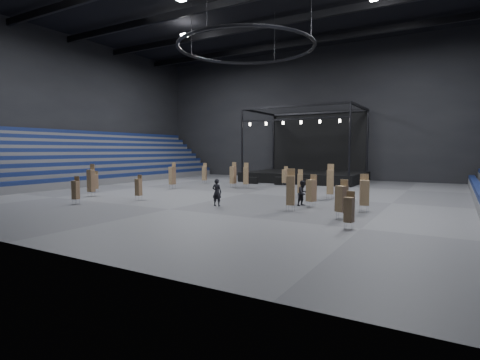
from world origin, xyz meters
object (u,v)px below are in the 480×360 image
Objects in this scene: chair_stack_15 at (91,180)px; crew_member at (303,193)px; stage at (307,170)px; man_center at (217,192)px; flight_case_left at (253,180)px; chair_stack_2 at (172,175)px; chair_stack_5 at (342,198)px; chair_stack_11 at (76,189)px; chair_stack_14 at (204,173)px; chair_stack_3 at (95,181)px; chair_stack_8 at (246,175)px; chair_stack_7 at (311,190)px; chair_stack_1 at (139,187)px; chair_stack_12 at (291,190)px; flight_case_mid at (281,181)px; chair_stack_13 at (300,183)px; chair_stack_0 at (330,181)px; chair_stack_6 at (285,176)px; chair_stack_4 at (364,192)px; chair_stack_10 at (233,175)px; chair_stack_9 at (349,209)px; flight_case_right at (306,182)px.

chair_stack_15 is 18.04m from crew_member.
man_center is at bearing -85.44° from stage.
chair_stack_2 is at bearing -116.66° from flight_case_left.
chair_stack_11 is (-18.60, -3.60, -0.16)m from chair_stack_5.
crew_member is at bearing -5.43° from chair_stack_2.
chair_stack_11 is 18.60m from chair_stack_14.
chair_stack_3 is at bearing -119.29° from stage.
chair_stack_8 is 12.77m from man_center.
chair_stack_7 reaches higher than chair_stack_3.
chair_stack_5 is (16.17, -0.28, 0.17)m from chair_stack_1.
chair_stack_12 reaches higher than chair_stack_14.
chair_stack_5 is (11.60, -17.79, 0.77)m from flight_case_mid.
chair_stack_13 is (5.92, -9.48, 0.75)m from flight_case_mid.
chair_stack_0 reaches higher than chair_stack_14.
stage is 8.24m from chair_stack_6.
chair_stack_7 is at bearing -77.55° from chair_stack_13.
chair_stack_0 reaches higher than chair_stack_13.
stage is 6.96× the size of chair_stack_3.
chair_stack_8 is at bearing 50.94° from chair_stack_15.
chair_stack_11 is (-8.08, -20.00, -0.09)m from chair_stack_6.
chair_stack_4 is (20.18, -5.24, -0.10)m from chair_stack_2.
flight_case_mid is at bearing 71.44° from chair_stack_1.
chair_stack_5 is 10.07m from chair_stack_13.
chair_stack_10 is at bearing 139.34° from chair_stack_13.
chair_stack_10 is (-1.38, -0.32, 0.03)m from chair_stack_8.
chair_stack_6 reaches higher than man_center.
chair_stack_3 is 0.99× the size of chair_stack_11.
chair_stack_0 is 1.25× the size of chair_stack_7.
chair_stack_0 is at bearing -64.46° from stage.
chair_stack_4 is at bearing -172.62° from man_center.
crew_member is at bearing 5.59° from chair_stack_15.
chair_stack_12 is (-4.61, 3.57, 0.40)m from chair_stack_9.
stage reaches higher than flight_case_right.
chair_stack_15 is (-10.43, -24.68, -0.05)m from stage.
flight_case_left is at bearing 67.74° from chair_stack_11.
chair_stack_7 is at bearing 11.12° from chair_stack_11.
flight_case_left is 0.43× the size of chair_stack_10.
chair_stack_10 is 1.11× the size of chair_stack_14.
stage is at bearing 100.83° from chair_stack_4.
flight_case_left is at bearing 89.82° from chair_stack_8.
chair_stack_3 is 20.02m from chair_stack_12.
flight_case_left is at bearing 154.30° from chair_stack_5.
man_center is (-5.96, -7.42, -0.49)m from chair_stack_0.
stage is 12.68× the size of flight_case_right.
chair_stack_13 reaches higher than chair_stack_3.
chair_stack_4 is at bearing 101.68° from chair_stack_9.
chair_stack_4 is at bearing -50.15° from flight_case_mid.
chair_stack_6 is at bearing -121.78° from flight_case_right.
chair_stack_12 is (12.59, 0.81, 0.37)m from chair_stack_1.
flight_case_right is 14.92m from chair_stack_2.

